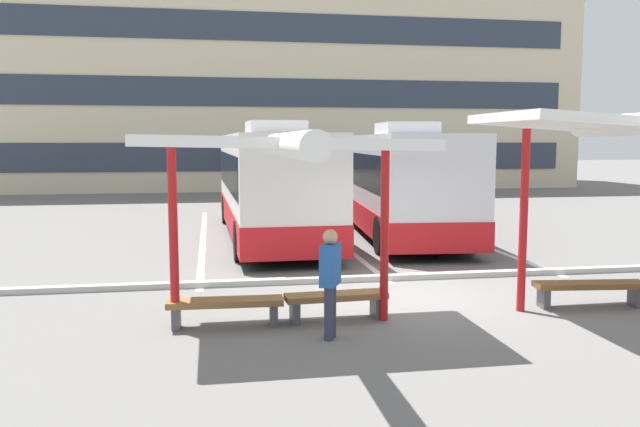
{
  "coord_description": "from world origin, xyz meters",
  "views": [
    {
      "loc": [
        -3.63,
        -11.45,
        2.92
      ],
      "look_at": [
        -1.09,
        3.45,
        1.22
      ],
      "focal_mm": 36.13,
      "sensor_mm": 36.0,
      "label": 1
    }
  ],
  "objects_px": {
    "waiting_shelter_1": "(608,130)",
    "bench_2": "(590,288)",
    "coach_bus_0": "(270,185)",
    "bench_1": "(336,300)",
    "bench_0": "(225,306)",
    "waiting_passenger_0": "(330,276)",
    "waiting_shelter_0": "(283,148)",
    "coach_bus_1": "(396,183)"
  },
  "relations": [
    {
      "from": "waiting_shelter_1",
      "to": "bench_2",
      "type": "bearing_deg",
      "value": 90.0
    },
    {
      "from": "coach_bus_0",
      "to": "waiting_shelter_0",
      "type": "relative_size",
      "value": 2.3
    },
    {
      "from": "bench_1",
      "to": "coach_bus_0",
      "type": "bearing_deg",
      "value": 91.34
    },
    {
      "from": "bench_2",
      "to": "waiting_shelter_0",
      "type": "bearing_deg",
      "value": -175.22
    },
    {
      "from": "waiting_shelter_1",
      "to": "waiting_passenger_0",
      "type": "height_order",
      "value": "waiting_shelter_1"
    },
    {
      "from": "bench_0",
      "to": "waiting_shelter_0",
      "type": "bearing_deg",
      "value": -18.51
    },
    {
      "from": "bench_1",
      "to": "waiting_shelter_1",
      "type": "relative_size",
      "value": 0.39
    },
    {
      "from": "coach_bus_1",
      "to": "waiting_shelter_0",
      "type": "xyz_separation_m",
      "value": [
        -4.69,
        -9.92,
        1.23
      ]
    },
    {
      "from": "coach_bus_1",
      "to": "waiting_shelter_1",
      "type": "distance_m",
      "value": 9.91
    },
    {
      "from": "coach_bus_1",
      "to": "bench_1",
      "type": "distance_m",
      "value": 10.33
    },
    {
      "from": "bench_1",
      "to": "waiting_shelter_1",
      "type": "height_order",
      "value": "waiting_shelter_1"
    },
    {
      "from": "coach_bus_0",
      "to": "waiting_shelter_0",
      "type": "bearing_deg",
      "value": -94.05
    },
    {
      "from": "coach_bus_1",
      "to": "bench_0",
      "type": "xyz_separation_m",
      "value": [
        -5.59,
        -9.62,
        -1.26
      ]
    },
    {
      "from": "waiting_shelter_0",
      "to": "waiting_shelter_1",
      "type": "distance_m",
      "value": 5.49
    },
    {
      "from": "coach_bus_1",
      "to": "waiting_shelter_0",
      "type": "distance_m",
      "value": 11.04
    },
    {
      "from": "coach_bus_1",
      "to": "bench_0",
      "type": "bearing_deg",
      "value": -120.18
    },
    {
      "from": "waiting_shelter_0",
      "to": "waiting_passenger_0",
      "type": "distance_m",
      "value": 2.06
    },
    {
      "from": "waiting_shelter_0",
      "to": "bench_0",
      "type": "xyz_separation_m",
      "value": [
        -0.9,
        0.3,
        -2.49
      ]
    },
    {
      "from": "waiting_shelter_0",
      "to": "waiting_shelter_1",
      "type": "bearing_deg",
      "value": 1.69
    },
    {
      "from": "bench_2",
      "to": "waiting_shelter_1",
      "type": "bearing_deg",
      "value": -90.0
    },
    {
      "from": "coach_bus_0",
      "to": "waiting_passenger_0",
      "type": "height_order",
      "value": "coach_bus_0"
    },
    {
      "from": "waiting_shelter_0",
      "to": "waiting_passenger_0",
      "type": "bearing_deg",
      "value": -42.44
    },
    {
      "from": "bench_1",
      "to": "waiting_shelter_1",
      "type": "distance_m",
      "value": 5.36
    },
    {
      "from": "coach_bus_0",
      "to": "bench_0",
      "type": "distance_m",
      "value": 9.57
    },
    {
      "from": "bench_0",
      "to": "waiting_passenger_0",
      "type": "relative_size",
      "value": 1.12
    },
    {
      "from": "waiting_shelter_0",
      "to": "bench_1",
      "type": "height_order",
      "value": "waiting_shelter_0"
    },
    {
      "from": "coach_bus_0",
      "to": "bench_1",
      "type": "height_order",
      "value": "coach_bus_0"
    },
    {
      "from": "bench_2",
      "to": "waiting_passenger_0",
      "type": "height_order",
      "value": "waiting_passenger_0"
    },
    {
      "from": "waiting_passenger_0",
      "to": "bench_1",
      "type": "bearing_deg",
      "value": 73.83
    },
    {
      "from": "coach_bus_1",
      "to": "waiting_passenger_0",
      "type": "height_order",
      "value": "coach_bus_1"
    },
    {
      "from": "waiting_shelter_0",
      "to": "bench_0",
      "type": "distance_m",
      "value": 2.66
    },
    {
      "from": "coach_bus_1",
      "to": "bench_1",
      "type": "height_order",
      "value": "coach_bus_1"
    },
    {
      "from": "waiting_shelter_1",
      "to": "bench_2",
      "type": "xyz_separation_m",
      "value": [
        -0.0,
        0.3,
        -2.77
      ]
    },
    {
      "from": "coach_bus_0",
      "to": "waiting_shelter_1",
      "type": "xyz_separation_m",
      "value": [
        4.8,
        -9.49,
        1.51
      ]
    },
    {
      "from": "bench_0",
      "to": "bench_1",
      "type": "relative_size",
      "value": 1.07
    },
    {
      "from": "coach_bus_1",
      "to": "waiting_passenger_0",
      "type": "xyz_separation_m",
      "value": [
        -4.07,
        -10.49,
        -0.65
      ]
    },
    {
      "from": "bench_1",
      "to": "waiting_shelter_1",
      "type": "xyz_separation_m",
      "value": [
        4.58,
        -0.24,
        2.77
      ]
    },
    {
      "from": "waiting_shelter_0",
      "to": "coach_bus_0",
      "type": "bearing_deg",
      "value": 85.95
    },
    {
      "from": "bench_1",
      "to": "coach_bus_1",
      "type": "bearing_deg",
      "value": 68.27
    },
    {
      "from": "bench_1",
      "to": "bench_2",
      "type": "height_order",
      "value": "same"
    },
    {
      "from": "waiting_shelter_0",
      "to": "bench_1",
      "type": "bearing_deg",
      "value": 23.89
    },
    {
      "from": "coach_bus_0",
      "to": "coach_bus_1",
      "type": "height_order",
      "value": "coach_bus_0"
    }
  ]
}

